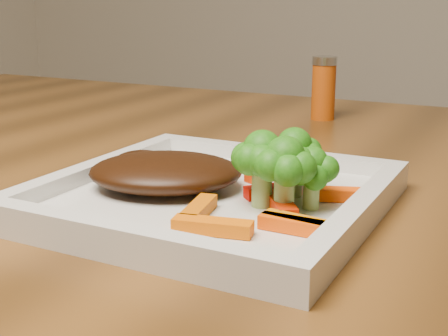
% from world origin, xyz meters
% --- Properties ---
extents(plate, '(0.27, 0.27, 0.01)m').
position_xyz_m(plate, '(0.24, -0.13, 0.76)').
color(plate, silver).
rests_on(plate, dining_table).
extents(steak, '(0.16, 0.15, 0.03)m').
position_xyz_m(steak, '(0.19, -0.13, 0.78)').
color(steak, black).
rests_on(steak, plate).
extents(broccoli_0, '(0.06, 0.06, 0.07)m').
position_xyz_m(broccoli_0, '(0.30, -0.10, 0.80)').
color(broccoli_0, '#2D6711').
rests_on(broccoli_0, plate).
extents(broccoli_1, '(0.05, 0.05, 0.06)m').
position_xyz_m(broccoli_1, '(0.32, -0.12, 0.79)').
color(broccoli_1, '#2B6C12').
rests_on(broccoli_1, plate).
extents(broccoli_2, '(0.06, 0.06, 0.06)m').
position_xyz_m(broccoli_2, '(0.31, -0.14, 0.79)').
color(broccoli_2, '#106112').
rests_on(broccoli_2, plate).
extents(broccoli_3, '(0.07, 0.07, 0.06)m').
position_xyz_m(broccoli_3, '(0.28, -0.14, 0.79)').
color(broccoli_3, '#125C0F').
rests_on(broccoli_3, plate).
extents(carrot_0, '(0.06, 0.03, 0.01)m').
position_xyz_m(carrot_0, '(0.28, -0.21, 0.77)').
color(carrot_0, '#E56103').
rests_on(carrot_0, plate).
extents(carrot_1, '(0.05, 0.02, 0.01)m').
position_xyz_m(carrot_1, '(0.33, -0.17, 0.77)').
color(carrot_1, orange).
rests_on(carrot_1, plate).
extents(carrot_2, '(0.02, 0.05, 0.01)m').
position_xyz_m(carrot_2, '(0.25, -0.18, 0.77)').
color(carrot_2, '#CB5A03').
rests_on(carrot_2, plate).
extents(carrot_3, '(0.05, 0.03, 0.01)m').
position_xyz_m(carrot_3, '(0.34, -0.09, 0.77)').
color(carrot_3, '#F24603').
rests_on(carrot_3, plate).
extents(carrot_4, '(0.03, 0.05, 0.01)m').
position_xyz_m(carrot_4, '(0.26, -0.06, 0.77)').
color(carrot_4, red).
rests_on(carrot_4, plate).
extents(carrot_5, '(0.04, 0.05, 0.01)m').
position_xyz_m(carrot_5, '(0.30, -0.14, 0.77)').
color(carrot_5, red).
rests_on(carrot_5, plate).
extents(carrot_6, '(0.04, 0.04, 0.01)m').
position_xyz_m(carrot_6, '(0.28, -0.11, 0.77)').
color(carrot_6, red).
rests_on(carrot_6, plate).
extents(spice_shaker, '(0.04, 0.04, 0.09)m').
position_xyz_m(spice_shaker, '(0.19, 0.30, 0.80)').
color(spice_shaker, '#A33F09').
rests_on(spice_shaker, dining_table).
extents(carrot_7, '(0.05, 0.01, 0.01)m').
position_xyz_m(carrot_7, '(0.33, -0.18, 0.77)').
color(carrot_7, '#FB4F04').
rests_on(carrot_7, plate).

